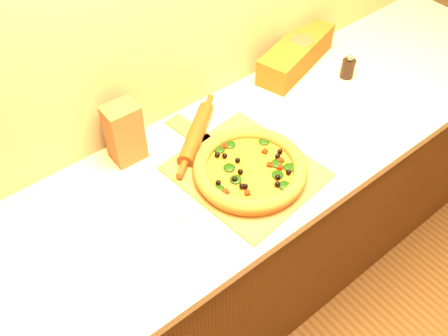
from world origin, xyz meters
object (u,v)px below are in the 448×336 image
at_px(coffee_canister, 300,52).
at_px(dark_jar, 125,126).
at_px(pizza, 250,169).
at_px(rolling_pin, 196,134).
at_px(pizza_peel, 242,169).
at_px(pepper_grinder, 348,68).

xyz_separation_m(coffee_canister, dark_jar, (-0.78, 0.05, 0.01)).
xyz_separation_m(pizza, rolling_pin, (-0.03, 0.25, -0.00)).
xyz_separation_m(pizza_peel, coffee_canister, (0.56, 0.30, 0.06)).
height_order(pepper_grinder, rolling_pin, pepper_grinder).
relative_size(pepper_grinder, coffee_canister, 0.83).
bearing_deg(pizza, pizza_peel, 93.00).
height_order(pizza_peel, pepper_grinder, pepper_grinder).
bearing_deg(pepper_grinder, pizza, -166.02).
height_order(pizza_peel, coffee_canister, coffee_canister).
distance_m(pepper_grinder, coffee_canister, 0.20).
xyz_separation_m(pepper_grinder, dark_jar, (-0.88, 0.23, 0.03)).
bearing_deg(pizza_peel, pizza, -93.17).
xyz_separation_m(pizza, coffee_canister, (0.55, 0.33, 0.03)).
xyz_separation_m(pizza_peel, pizza, (0.00, -0.04, 0.03)).
height_order(rolling_pin, dark_jar, dark_jar).
bearing_deg(dark_jar, pizza_peel, -56.99).
bearing_deg(pizza, rolling_pin, 97.69).
bearing_deg(pizza, dark_jar, 120.60).
distance_m(pizza, coffee_canister, 0.65).
relative_size(pepper_grinder, dark_jar, 0.67).
bearing_deg(rolling_pin, pizza, -82.31).
height_order(coffee_canister, dark_jar, dark_jar).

